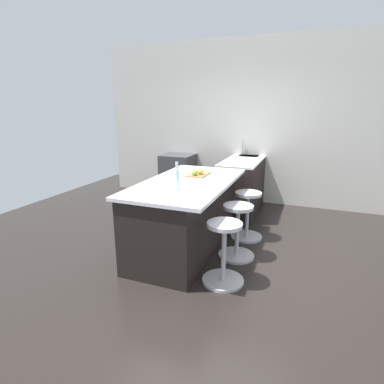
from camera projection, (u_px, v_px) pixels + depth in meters
ground_plane at (197, 256)px, 3.80m from camera, size 7.40×7.40×0.00m
interior_partition_left at (246, 123)px, 5.74m from camera, size 0.12×5.69×2.99m
sink_cabinet at (246, 181)px, 5.67m from camera, size 2.02×0.60×1.19m
oven_range at (178, 176)px, 6.14m from camera, size 0.60×0.61×0.88m
kitchen_island at (185, 215)px, 3.91m from camera, size 1.93×1.01×0.90m
stool_by_window at (247, 217)px, 4.25m from camera, size 0.44×0.44×0.67m
stool_middle at (237, 233)px, 3.71m from camera, size 0.44×0.44×0.67m
stool_near_camera at (224, 255)px, 3.16m from camera, size 0.44×0.44×0.67m
cutting_board at (198, 174)px, 4.09m from camera, size 0.36×0.24×0.02m
apple_green at (195, 173)px, 3.97m from camera, size 0.07×0.07×0.07m
apple_yellow at (200, 171)px, 4.04m from camera, size 0.08×0.08×0.08m
water_bottle at (177, 179)px, 3.32m from camera, size 0.06×0.06×0.31m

